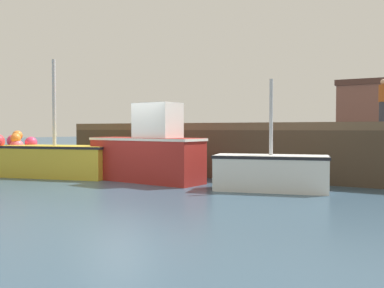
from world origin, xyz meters
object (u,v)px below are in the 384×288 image
object	(u,v)px
fishing_boat_near_right	(148,152)
fishing_boat_mid	(271,171)
dockworker	(383,101)
fishing_boat_near_left	(52,159)

from	to	relation	value
fishing_boat_near_right	fishing_boat_mid	distance (m)	4.14
dockworker	fishing_boat_mid	bearing A→B (deg)	-106.39
fishing_boat_near_left	dockworker	distance (m)	12.55
dockworker	fishing_boat_near_left	bearing A→B (deg)	-143.08
fishing_boat_mid	dockworker	bearing A→B (deg)	73.61
fishing_boat_near_right	fishing_boat_mid	size ratio (longest dim) A/B	1.26
fishing_boat_near_left	fishing_boat_near_right	world-z (taller)	fishing_boat_near_left
fishing_boat_near_left	fishing_boat_mid	bearing A→B (deg)	3.99
fishing_boat_mid	dockworker	size ratio (longest dim) A/B	1.92
fishing_boat_near_right	fishing_boat_mid	bearing A→B (deg)	-0.11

